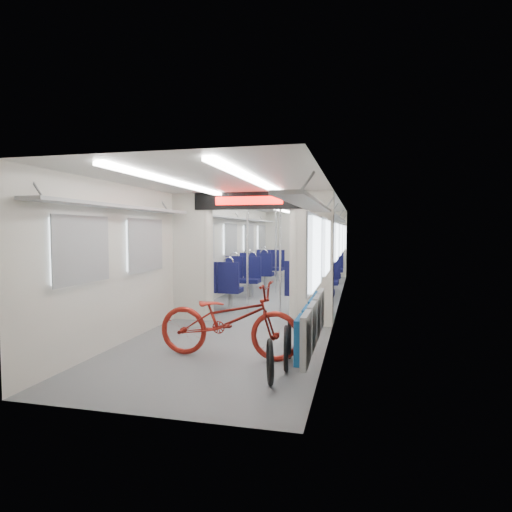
# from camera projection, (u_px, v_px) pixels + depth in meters

# --- Properties ---
(carriage) EXTENTS (12.00, 12.02, 2.31)m
(carriage) POSITION_uv_depth(u_px,v_px,m) (270.00, 237.00, 9.24)
(carriage) COLOR #515456
(carriage) RESTS_ON ground
(bicycle) EXTENTS (1.88, 0.67, 0.98)m
(bicycle) POSITION_uv_depth(u_px,v_px,m) (229.00, 320.00, 5.47)
(bicycle) COLOR maroon
(bicycle) RESTS_ON ground
(flip_bench) EXTENTS (0.12, 2.10, 0.51)m
(flip_bench) POSITION_uv_depth(u_px,v_px,m) (312.00, 322.00, 4.93)
(flip_bench) COLOR gray
(flip_bench) RESTS_ON carriage
(bike_hoop_a) EXTENTS (0.19, 0.49, 0.50)m
(bike_hoop_a) POSITION_uv_depth(u_px,v_px,m) (270.00, 364.00, 4.50)
(bike_hoop_a) COLOR black
(bike_hoop_a) RESTS_ON ground
(bike_hoop_b) EXTENTS (0.13, 0.54, 0.53)m
(bike_hoop_b) POSITION_uv_depth(u_px,v_px,m) (286.00, 350.00, 4.95)
(bike_hoop_b) COLOR black
(bike_hoop_b) RESTS_ON ground
(bike_hoop_c) EXTENTS (0.13, 0.53, 0.52)m
(bike_hoop_c) POSITION_uv_depth(u_px,v_px,m) (289.00, 340.00, 5.44)
(bike_hoop_c) COLOR black
(bike_hoop_c) RESTS_ON ground
(seat_bay_near_left) EXTENTS (0.91, 2.09, 1.10)m
(seat_bay_near_left) POSITION_uv_depth(u_px,v_px,m) (232.00, 278.00, 9.71)
(seat_bay_near_left) COLOR #0B0C34
(seat_bay_near_left) RESTS_ON ground
(seat_bay_near_right) EXTENTS (0.95, 2.26, 1.16)m
(seat_bay_near_right) POSITION_uv_depth(u_px,v_px,m) (315.00, 279.00, 9.34)
(seat_bay_near_right) COLOR #0B0C34
(seat_bay_near_right) RESTS_ON ground
(seat_bay_far_left) EXTENTS (0.92, 2.13, 1.12)m
(seat_bay_far_left) POSITION_uv_depth(u_px,v_px,m) (264.00, 266.00, 12.98)
(seat_bay_far_left) COLOR #0B0C34
(seat_bay_far_left) RESTS_ON ground
(seat_bay_far_right) EXTENTS (0.94, 2.22, 1.14)m
(seat_bay_far_right) POSITION_uv_depth(u_px,v_px,m) (326.00, 267.00, 12.44)
(seat_bay_far_right) COLOR #0B0C34
(seat_bay_far_right) RESTS_ON ground
(stanchion_near_left) EXTENTS (0.04, 0.04, 2.30)m
(stanchion_near_left) POSITION_uv_depth(u_px,v_px,m) (247.00, 255.00, 8.52)
(stanchion_near_left) COLOR silver
(stanchion_near_left) RESTS_ON ground
(stanchion_near_right) EXTENTS (0.04, 0.04, 2.30)m
(stanchion_near_right) POSITION_uv_depth(u_px,v_px,m) (280.00, 256.00, 8.19)
(stanchion_near_right) COLOR silver
(stanchion_near_right) RESTS_ON ground
(stanchion_far_left) EXTENTS (0.04, 0.04, 2.30)m
(stanchion_far_left) POSITION_uv_depth(u_px,v_px,m) (276.00, 249.00, 11.08)
(stanchion_far_left) COLOR silver
(stanchion_far_left) RESTS_ON ground
(stanchion_far_right) EXTENTS (0.04, 0.04, 2.30)m
(stanchion_far_right) POSITION_uv_depth(u_px,v_px,m) (298.00, 249.00, 11.38)
(stanchion_far_right) COLOR silver
(stanchion_far_right) RESTS_ON ground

